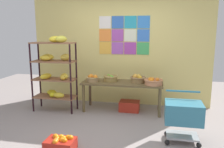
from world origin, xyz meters
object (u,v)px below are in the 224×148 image
(shopping_cart, at_px, (183,114))
(fruit_basket_centre, at_px, (153,81))
(banana_shelf_unit, at_px, (54,68))
(display_table, at_px, (122,85))
(fruit_basket_right, at_px, (138,79))
(orange_crate_foreground, at_px, (61,144))
(produce_crate_under_table, at_px, (129,106))
(fruit_basket_left, at_px, (111,78))
(fruit_basket_back_left, at_px, (92,78))

(shopping_cart, bearing_deg, fruit_basket_centre, 119.50)
(banana_shelf_unit, distance_m, shopping_cart, 2.84)
(display_table, bearing_deg, shopping_cart, -46.90)
(fruit_basket_right, bearing_deg, orange_crate_foreground, -116.40)
(produce_crate_under_table, height_order, shopping_cart, shopping_cart)
(fruit_basket_right, bearing_deg, display_table, -170.96)
(fruit_basket_left, distance_m, fruit_basket_right, 0.60)
(fruit_basket_centre, bearing_deg, orange_crate_foreground, -126.29)
(fruit_basket_left, relative_size, produce_crate_under_table, 0.74)
(orange_crate_foreground, bearing_deg, display_table, 71.60)
(shopping_cart, bearing_deg, display_table, 138.56)
(fruit_basket_left, bearing_deg, fruit_basket_back_left, -162.28)
(fruit_basket_right, relative_size, fruit_basket_back_left, 1.22)
(display_table, bearing_deg, orange_crate_foreground, -108.40)
(produce_crate_under_table, xyz_separation_m, shopping_cart, (1.00, -1.26, 0.35))
(banana_shelf_unit, xyz_separation_m, display_table, (1.45, 0.25, -0.37))
(fruit_basket_centre, height_order, produce_crate_under_table, fruit_basket_centre)
(fruit_basket_centre, bearing_deg, banana_shelf_unit, -176.74)
(fruit_basket_back_left, bearing_deg, fruit_basket_centre, -2.26)
(banana_shelf_unit, relative_size, shopping_cart, 2.10)
(fruit_basket_centre, distance_m, orange_crate_foreground, 2.26)
(fruit_basket_left, relative_size, fruit_basket_back_left, 1.15)
(banana_shelf_unit, xyz_separation_m, orange_crate_foreground, (0.83, -1.64, -0.84))
(fruit_basket_back_left, bearing_deg, fruit_basket_right, 7.38)
(fruit_basket_right, bearing_deg, fruit_basket_left, -179.50)
(fruit_basket_back_left, bearing_deg, shopping_cart, -32.79)
(shopping_cart, bearing_deg, produce_crate_under_table, 133.84)
(fruit_basket_left, distance_m, shopping_cart, 1.94)
(fruit_basket_left, xyz_separation_m, fruit_basket_centre, (0.93, -0.17, 0.00))
(fruit_basket_centre, height_order, orange_crate_foreground, fruit_basket_centre)
(produce_crate_under_table, xyz_separation_m, orange_crate_foreground, (-0.79, -1.91, -0.00))
(fruit_basket_centre, xyz_separation_m, shopping_cart, (0.50, -1.11, -0.27))
(fruit_basket_left, distance_m, orange_crate_foreground, 2.06)
(fruit_basket_right, xyz_separation_m, fruit_basket_back_left, (-0.98, -0.13, -0.01))
(fruit_basket_left, height_order, fruit_basket_back_left, fruit_basket_back_left)
(fruit_basket_right, bearing_deg, produce_crate_under_table, -170.52)
(banana_shelf_unit, xyz_separation_m, fruit_basket_back_left, (0.80, 0.17, -0.22))
(fruit_basket_centre, relative_size, shopping_cart, 0.50)
(produce_crate_under_table, bearing_deg, fruit_basket_left, 176.77)
(display_table, distance_m, fruit_basket_left, 0.31)
(shopping_cart, bearing_deg, fruit_basket_back_left, 152.67)
(fruit_basket_right, xyz_separation_m, produce_crate_under_table, (-0.18, -0.03, -0.62))
(orange_crate_foreground, bearing_deg, fruit_basket_left, 79.46)
(display_table, bearing_deg, banana_shelf_unit, -170.37)
(fruit_basket_right, bearing_deg, fruit_basket_centre, -28.60)
(shopping_cart, bearing_deg, orange_crate_foreground, -154.79)
(fruit_basket_right, relative_size, shopping_cart, 0.44)
(banana_shelf_unit, xyz_separation_m, shopping_cart, (2.61, -0.99, -0.49))
(fruit_basket_back_left, xyz_separation_m, orange_crate_foreground, (0.02, -1.81, -0.61))
(produce_crate_under_table, bearing_deg, fruit_basket_centre, -16.57)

